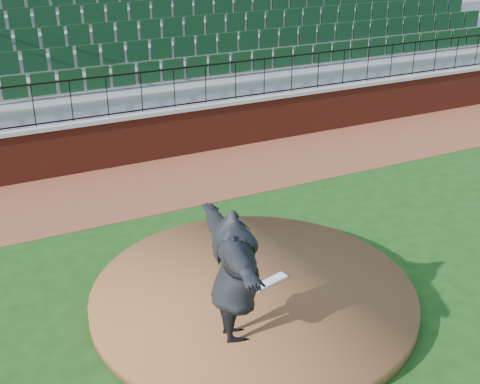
{
  "coord_description": "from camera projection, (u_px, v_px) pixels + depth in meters",
  "views": [
    {
      "loc": [
        -4.53,
        -7.56,
        5.9
      ],
      "look_at": [
        0.0,
        1.5,
        1.3
      ],
      "focal_mm": 46.2,
      "sensor_mm": 36.0,
      "label": 1
    }
  ],
  "objects": [
    {
      "name": "ground",
      "position": [
        280.0,
        295.0,
        10.44
      ],
      "size": [
        90.0,
        90.0,
        0.0
      ],
      "primitive_type": "plane",
      "color": "#194413",
      "rests_on": "ground"
    },
    {
      "name": "warning_track",
      "position": [
        168.0,
        181.0,
        14.83
      ],
      "size": [
        34.0,
        3.2,
        0.01
      ],
      "primitive_type": "cube",
      "color": "brown",
      "rests_on": "ground"
    },
    {
      "name": "field_wall",
      "position": [
        145.0,
        138.0,
        15.89
      ],
      "size": [
        34.0,
        0.35,
        1.2
      ],
      "primitive_type": "cube",
      "color": "maroon",
      "rests_on": "ground"
    },
    {
      "name": "wall_cap",
      "position": [
        143.0,
        114.0,
        15.62
      ],
      "size": [
        34.0,
        0.45,
        0.1
      ],
      "primitive_type": "cube",
      "color": "#B7B7B7",
      "rests_on": "field_wall"
    },
    {
      "name": "wall_railing",
      "position": [
        142.0,
        92.0,
        15.39
      ],
      "size": [
        34.0,
        0.05,
        1.0
      ],
      "primitive_type": null,
      "color": "black",
      "rests_on": "wall_cap"
    },
    {
      "name": "seating_stands",
      "position": [
        110.0,
        52.0,
        17.41
      ],
      "size": [
        34.0,
        5.1,
        4.6
      ],
      "primitive_type": null,
      "color": "gray",
      "rests_on": "ground"
    },
    {
      "name": "concourse_wall",
      "position": [
        84.0,
        22.0,
        19.5
      ],
      "size": [
        34.0,
        0.5,
        5.5
      ],
      "primitive_type": "cube",
      "color": "maroon",
      "rests_on": "ground"
    },
    {
      "name": "pitchers_mound",
      "position": [
        253.0,
        295.0,
        10.2
      ],
      "size": [
        5.33,
        5.33,
        0.25
      ],
      "primitive_type": "cylinder",
      "color": "brown",
      "rests_on": "ground"
    },
    {
      "name": "pitching_rubber",
      "position": [
        270.0,
        282.0,
        10.3
      ],
      "size": [
        0.7,
        0.34,
        0.05
      ],
      "primitive_type": "cube",
      "rotation": [
        0.0,
        0.0,
        0.26
      ],
      "color": "white",
      "rests_on": "pitchers_mound"
    },
    {
      "name": "pitcher",
      "position": [
        235.0,
        276.0,
        8.58
      ],
      "size": [
        1.13,
        2.62,
        2.06
      ],
      "primitive_type": "imported",
      "rotation": [
        0.0,
        0.0,
        1.39
      ],
      "color": "black",
      "rests_on": "pitchers_mound"
    }
  ]
}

